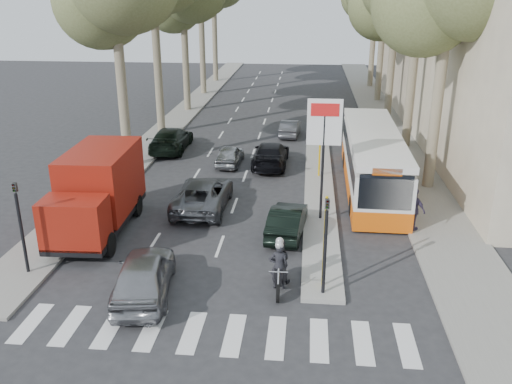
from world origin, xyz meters
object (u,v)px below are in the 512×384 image
silver_hatchback (144,275)px  red_truck (98,191)px  dark_hatchback (287,221)px  motorcycle (279,265)px  city_bus (372,159)px

silver_hatchback → red_truck: bearing=-63.7°
silver_hatchback → dark_hatchback: bearing=-138.5°
dark_hatchback → red_truck: size_ratio=0.59×
dark_hatchback → motorcycle: bearing=94.5°
silver_hatchback → city_bus: size_ratio=0.39×
red_truck → motorcycle: bearing=-28.9°
silver_hatchback → motorcycle: bearing=-175.1°
red_truck → motorcycle: 9.03m
dark_hatchback → red_truck: (-8.11, -0.35, 1.20)m
red_truck → city_bus: (12.27, 6.54, -0.22)m
motorcycle → dark_hatchback: bearing=87.6°
dark_hatchback → red_truck: 8.20m
dark_hatchback → city_bus: city_bus is taller
city_bus → motorcycle: (-4.26, -10.58, -0.77)m
dark_hatchback → motorcycle: motorcycle is taller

